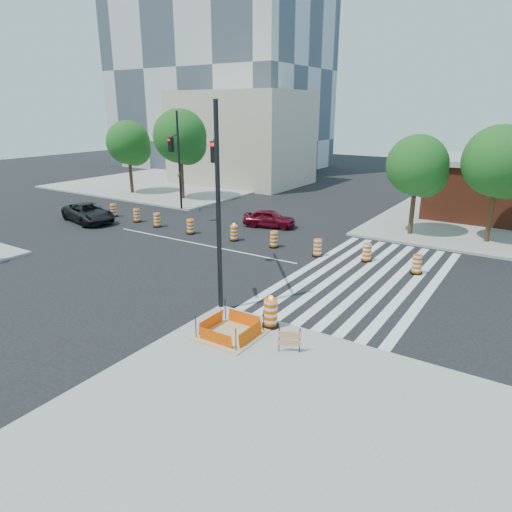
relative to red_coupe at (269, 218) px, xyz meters
The scene contains 25 objects.
ground 6.36m from the red_coupe, 103.04° to the right, with size 120.00×120.00×0.00m, color black.
sidewalk_nw 22.76m from the red_coupe, 148.65° to the left, with size 22.00×22.00×0.15m, color gray.
crosswalk_east 11.36m from the red_coupe, 32.92° to the right, with size 6.75×13.50×0.01m.
lane_centerline 6.36m from the red_coupe, 103.04° to the right, with size 14.00×0.12×0.01m, color silver.
excavation_pit 16.96m from the red_coupe, 63.47° to the right, with size 2.20×2.20×0.90m.
beige_midrise 21.21m from the red_coupe, 130.30° to the left, with size 14.00×10.00×10.00m, color #C2AD94.
red_coupe is the anchor object (origin of this frame).
dark_suv 13.71m from the red_coupe, 153.38° to the right, with size 2.35×5.09×1.41m, color black.
signal_pole_se 13.56m from the red_coupe, 68.94° to the right, with size 4.11×5.03×8.39m.
signal_pole_nw 9.28m from the red_coupe, behind, with size 3.66×4.86×7.88m.
pit_drum 16.15m from the red_coupe, 58.39° to the right, with size 0.66×0.66×1.30m.
barricade 18.09m from the red_coupe, 56.37° to the right, with size 0.72×0.40×0.94m.
tree_north_a 19.30m from the red_coupe, 168.05° to the left, with size 4.20×4.20×7.13m.
tree_north_b 13.85m from the red_coupe, 159.94° to the left, with size 4.84×4.84×8.22m.
tree_north_c 10.50m from the red_coupe, 19.45° to the left, with size 3.92×3.92×6.67m.
tree_north_d 15.01m from the red_coupe, 15.98° to the left, with size 4.31×4.31×7.33m.
median_drum_0 12.71m from the red_coupe, 162.06° to the right, with size 0.60×0.60×1.02m.
median_drum_1 10.09m from the red_coupe, 155.56° to the right, with size 0.60×0.60×1.02m.
median_drum_2 8.13m from the red_coupe, 146.90° to the right, with size 0.60×0.60×1.02m.
median_drum_3 5.77m from the red_coupe, 127.76° to the right, with size 0.60×0.60×1.02m.
median_drum_4 4.32m from the red_coupe, 90.59° to the right, with size 0.60×0.60×1.18m.
median_drum_5 5.10m from the red_coupe, 55.42° to the right, with size 0.60×0.60×1.02m.
median_drum_6 7.36m from the red_coupe, 36.28° to the right, with size 0.60×0.60×1.02m.
median_drum_7 9.39m from the red_coupe, 23.01° to the right, with size 0.60×0.60×1.02m.
median_drum_8 12.29m from the red_coupe, 20.11° to the right, with size 0.60×0.60×1.02m.
Camera 1 is at (18.13, -21.28, 8.21)m, focal length 32.00 mm.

